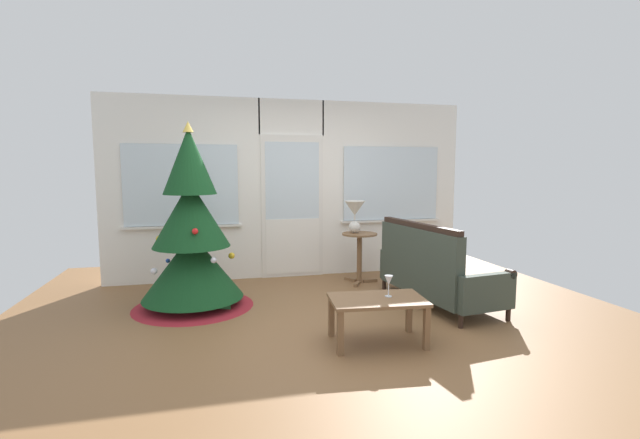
{
  "coord_description": "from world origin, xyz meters",
  "views": [
    {
      "loc": [
        -1.11,
        -4.22,
        1.55
      ],
      "look_at": [
        0.05,
        0.55,
        1.0
      ],
      "focal_mm": 24.72,
      "sensor_mm": 36.0,
      "label": 1
    }
  ],
  "objects_px": {
    "christmas_tree": "(192,241)",
    "wine_glass": "(389,281)",
    "coffee_table": "(377,305)",
    "gift_box": "(223,303)",
    "table_lamp": "(355,212)",
    "settee_sofa": "(432,272)",
    "side_table": "(359,248)"
  },
  "relations": [
    {
      "from": "christmas_tree",
      "to": "wine_glass",
      "type": "bearing_deg",
      "value": -39.72
    },
    {
      "from": "christmas_tree",
      "to": "coffee_table",
      "type": "height_order",
      "value": "christmas_tree"
    },
    {
      "from": "gift_box",
      "to": "coffee_table",
      "type": "bearing_deg",
      "value": -43.68
    },
    {
      "from": "table_lamp",
      "to": "coffee_table",
      "type": "relative_size",
      "value": 0.5
    },
    {
      "from": "christmas_tree",
      "to": "table_lamp",
      "type": "distance_m",
      "value": 2.22
    },
    {
      "from": "table_lamp",
      "to": "gift_box",
      "type": "relative_size",
      "value": 2.57
    },
    {
      "from": "settee_sofa",
      "to": "gift_box",
      "type": "distance_m",
      "value": 2.41
    },
    {
      "from": "settee_sofa",
      "to": "table_lamp",
      "type": "height_order",
      "value": "table_lamp"
    },
    {
      "from": "christmas_tree",
      "to": "settee_sofa",
      "type": "relative_size",
      "value": 1.21
    },
    {
      "from": "side_table",
      "to": "wine_glass",
      "type": "xyz_separation_m",
      "value": [
        -0.42,
        -2.04,
        0.06
      ]
    },
    {
      "from": "side_table",
      "to": "gift_box",
      "type": "distance_m",
      "value": 2.06
    },
    {
      "from": "settee_sofa",
      "to": "side_table",
      "type": "xyz_separation_m",
      "value": [
        -0.5,
        1.13,
        0.12
      ]
    },
    {
      "from": "coffee_table",
      "to": "wine_glass",
      "type": "relative_size",
      "value": 4.53
    },
    {
      "from": "side_table",
      "to": "table_lamp",
      "type": "xyz_separation_m",
      "value": [
        -0.06,
        0.04,
        0.49
      ]
    },
    {
      "from": "settee_sofa",
      "to": "table_lamp",
      "type": "distance_m",
      "value": 1.43
    },
    {
      "from": "christmas_tree",
      "to": "table_lamp",
      "type": "relative_size",
      "value": 4.74
    },
    {
      "from": "gift_box",
      "to": "side_table",
      "type": "bearing_deg",
      "value": 22.91
    },
    {
      "from": "wine_glass",
      "to": "coffee_table",
      "type": "bearing_deg",
      "value": -169.52
    },
    {
      "from": "christmas_tree",
      "to": "wine_glass",
      "type": "relative_size",
      "value": 10.69
    },
    {
      "from": "wine_glass",
      "to": "side_table",
      "type": "bearing_deg",
      "value": 78.5
    },
    {
      "from": "christmas_tree",
      "to": "wine_glass",
      "type": "height_order",
      "value": "christmas_tree"
    },
    {
      "from": "side_table",
      "to": "wine_glass",
      "type": "relative_size",
      "value": 3.55
    },
    {
      "from": "side_table",
      "to": "gift_box",
      "type": "relative_size",
      "value": 4.05
    },
    {
      "from": "settee_sofa",
      "to": "coffee_table",
      "type": "bearing_deg",
      "value": -137.73
    },
    {
      "from": "wine_glass",
      "to": "gift_box",
      "type": "xyz_separation_m",
      "value": [
        -1.45,
        1.25,
        -0.47
      ]
    },
    {
      "from": "side_table",
      "to": "gift_box",
      "type": "bearing_deg",
      "value": -157.09
    },
    {
      "from": "coffee_table",
      "to": "wine_glass",
      "type": "xyz_separation_m",
      "value": [
        0.11,
        0.02,
        0.2
      ]
    },
    {
      "from": "side_table",
      "to": "wine_glass",
      "type": "bearing_deg",
      "value": -101.5
    },
    {
      "from": "settee_sofa",
      "to": "side_table",
      "type": "height_order",
      "value": "settee_sofa"
    },
    {
      "from": "side_table",
      "to": "coffee_table",
      "type": "height_order",
      "value": "side_table"
    },
    {
      "from": "christmas_tree",
      "to": "settee_sofa",
      "type": "height_order",
      "value": "christmas_tree"
    },
    {
      "from": "wine_glass",
      "to": "gift_box",
      "type": "relative_size",
      "value": 1.14
    }
  ]
}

